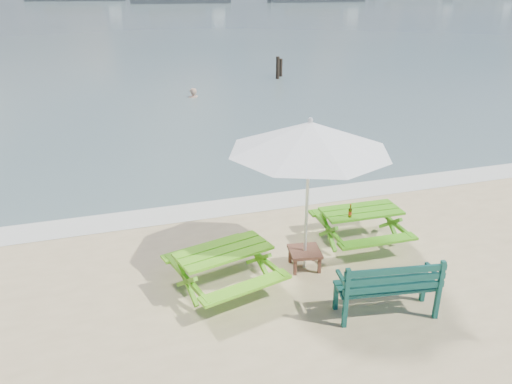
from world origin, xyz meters
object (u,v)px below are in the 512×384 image
object	(u,v)px
side_table	(304,258)
patio_umbrella	(310,137)
picnic_table_right	(360,227)
park_bench	(386,297)
swimmer	(193,107)
picnic_table_left	(224,270)
beer_bottle	(350,213)

from	to	relation	value
side_table	patio_umbrella	xyz separation A→B (m)	(0.00, 0.00, 2.24)
picnic_table_right	patio_umbrella	bearing A→B (deg)	-159.46
park_bench	patio_umbrella	bearing A→B (deg)	112.49
picnic_table_right	swimmer	xyz separation A→B (m)	(-0.56, 14.09, -0.78)
side_table	patio_umbrella	bearing A→B (deg)	0.00
park_bench	swimmer	size ratio (longest dim) A/B	0.94
park_bench	picnic_table_right	bearing A→B (deg)	71.76
picnic_table_left	park_bench	distance (m)	2.58
picnic_table_right	patio_umbrella	world-z (taller)	patio_umbrella
side_table	swimmer	xyz separation A→B (m)	(0.80, 14.60, -0.62)
picnic_table_left	patio_umbrella	distance (m)	2.57
picnic_table_left	picnic_table_right	world-z (taller)	picnic_table_left
beer_bottle	park_bench	bearing A→B (deg)	-100.14
beer_bottle	swimmer	bearing A→B (deg)	90.82
swimmer	beer_bottle	bearing A→B (deg)	-89.18
patio_umbrella	swimmer	world-z (taller)	patio_umbrella
picnic_table_right	beer_bottle	distance (m)	0.61
side_table	beer_bottle	xyz separation A→B (m)	(1.00, 0.30, 0.62)
picnic_table_left	side_table	size ratio (longest dim) A/B	3.27
picnic_table_left	side_table	world-z (taller)	picnic_table_left
patio_umbrella	swimmer	bearing A→B (deg)	86.88
picnic_table_right	swimmer	world-z (taller)	picnic_table_right
picnic_table_left	swimmer	size ratio (longest dim) A/B	1.19
picnic_table_left	patio_umbrella	size ratio (longest dim) A/B	0.65
park_bench	beer_bottle	bearing A→B (deg)	79.86
side_table	beer_bottle	distance (m)	1.21
picnic_table_left	side_table	distance (m)	1.54
picnic_table_left	park_bench	xyz separation A→B (m)	(2.18, -1.39, -0.06)
park_bench	beer_bottle	size ratio (longest dim) A/B	6.33
picnic_table_left	patio_umbrella	xyz separation A→B (m)	(1.52, 0.21, 2.07)
picnic_table_right	picnic_table_left	bearing A→B (deg)	-166.03
swimmer	side_table	bearing A→B (deg)	-93.12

